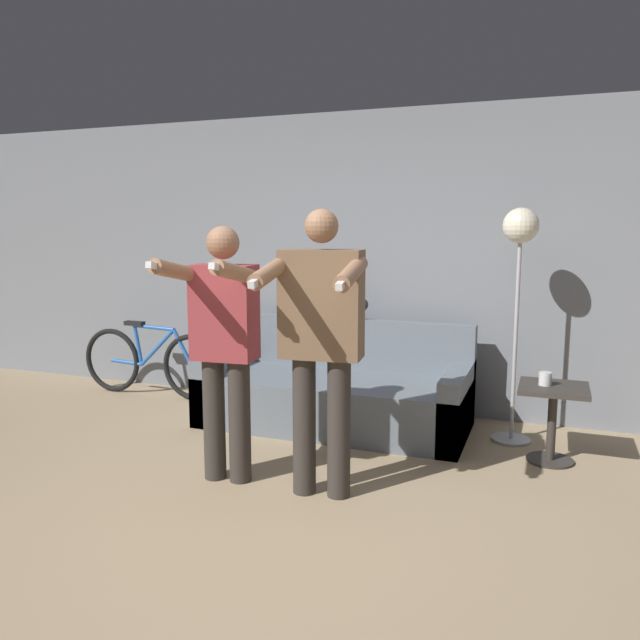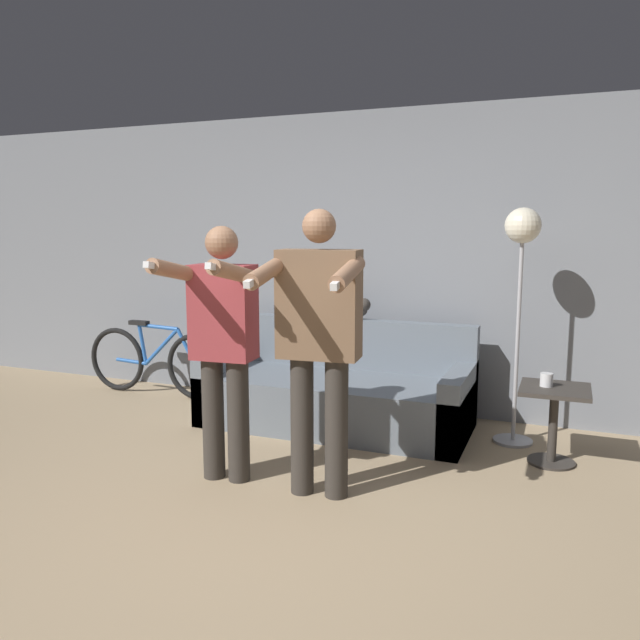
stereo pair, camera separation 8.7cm
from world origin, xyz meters
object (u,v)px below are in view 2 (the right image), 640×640
object	(u,v)px
person_right	(318,333)
bicycle	(155,361)
side_table	(554,409)
couch	(337,393)
cat	(348,309)
cup	(546,380)
person_left	(222,337)
floor_lamp	(522,253)

from	to	relation	value
person_right	bicycle	distance (m)	2.86
side_table	couch	bearing A→B (deg)	171.49
cat	cup	world-z (taller)	cat
cup	couch	bearing A→B (deg)	171.40
couch	cup	distance (m)	1.66
person_left	person_right	size ratio (longest dim) A/B	0.94
person_right	cat	world-z (taller)	person_right
person_left	floor_lamp	distance (m)	2.24
side_table	bicycle	xyz separation A→B (m)	(-3.61, 0.46, -0.05)
side_table	person_left	bearing A→B (deg)	-150.86
cat	floor_lamp	world-z (taller)	floor_lamp
cat	bicycle	size ratio (longest dim) A/B	0.35
cat	floor_lamp	distance (m)	1.53
person_right	person_left	bearing A→B (deg)	174.05
cat	person_right	bearing A→B (deg)	-76.45
floor_lamp	person_right	bearing A→B (deg)	-125.54
floor_lamp	side_table	world-z (taller)	floor_lamp
cat	side_table	world-z (taller)	cat
cat	bicycle	xyz separation A→B (m)	(-1.91, -0.14, -0.58)
cat	bicycle	bearing A→B (deg)	-175.86
floor_lamp	cup	bearing A→B (deg)	-56.30
side_table	person_right	bearing A→B (deg)	-140.25
couch	cup	world-z (taller)	couch
floor_lamp	bicycle	size ratio (longest dim) A/B	1.14
person_left	person_right	xyz separation A→B (m)	(0.64, 0.00, 0.07)
cup	person_right	bearing A→B (deg)	-138.79
person_right	couch	bearing A→B (deg)	99.32
side_table	bicycle	world-z (taller)	bicycle
couch	side_table	xyz separation A→B (m)	(1.67, -0.25, 0.12)
person_right	side_table	xyz separation A→B (m)	(1.30, 1.08, -0.61)
person_left	cat	xyz separation A→B (m)	(0.24, 1.68, -0.02)
person_right	cat	bearing A→B (deg)	97.31
couch	cat	distance (m)	0.74
person_left	cat	distance (m)	1.70
person_left	side_table	size ratio (longest dim) A/B	3.02
cat	side_table	distance (m)	1.88
cat	side_table	xyz separation A→B (m)	(1.70, -0.60, -0.53)
person_right	cup	bearing A→B (deg)	34.97
person_left	person_right	bearing A→B (deg)	-4.44
side_table	cup	distance (m)	0.21
cup	cat	bearing A→B (deg)	160.19
cat	cup	distance (m)	1.78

